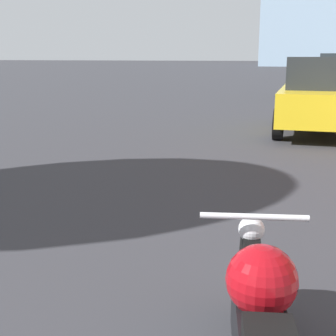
# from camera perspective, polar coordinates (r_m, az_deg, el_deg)

# --- Properties ---
(parked_car_yellow) EXTENTS (2.00, 4.01, 1.65)m
(parked_car_yellow) POSITION_cam_1_polar(r_m,az_deg,el_deg) (10.91, 18.03, 8.37)
(parked_car_yellow) COLOR gold
(parked_car_yellow) RESTS_ON ground_plane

